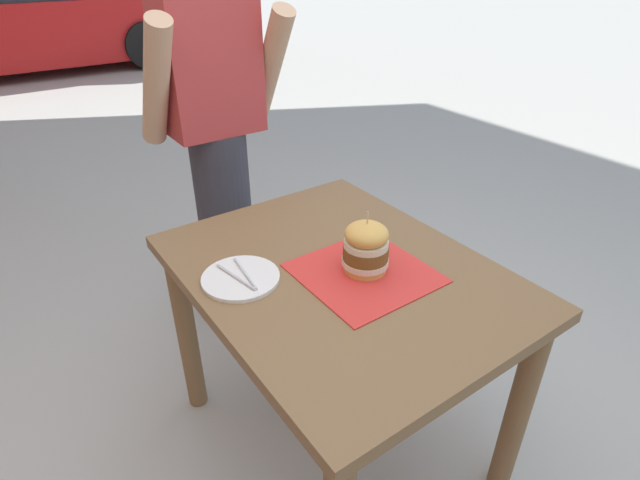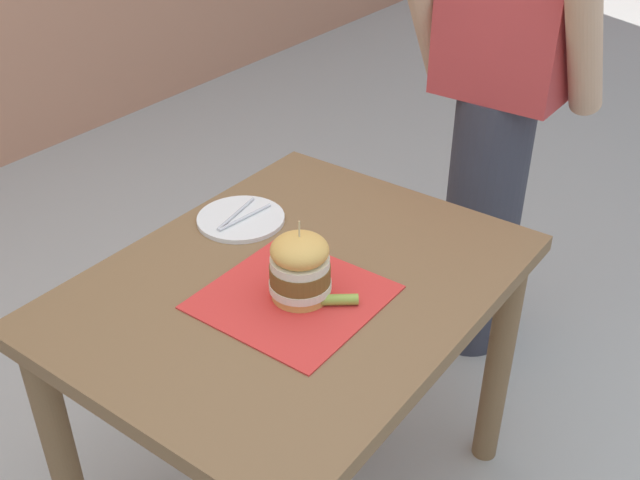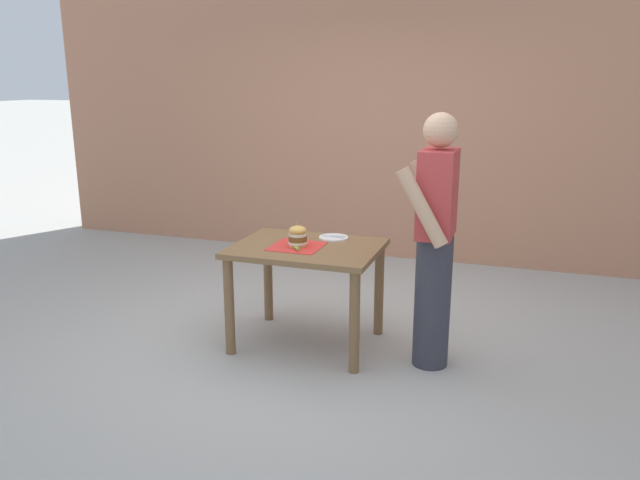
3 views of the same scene
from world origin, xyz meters
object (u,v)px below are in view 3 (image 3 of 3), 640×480
(patio_table, at_px, (307,263))
(diner_across_table, at_px, (435,238))
(side_plate_with_forks, at_px, (334,237))
(sandwich, at_px, (298,236))
(pickle_spear, at_px, (297,248))

(patio_table, distance_m, diner_across_table, 0.95)
(side_plate_with_forks, xyz_separation_m, diner_across_table, (0.31, 0.79, 0.14))
(sandwich, height_order, pickle_spear, sandwich)
(pickle_spear, relative_size, side_plate_with_forks, 0.36)
(patio_table, xyz_separation_m, pickle_spear, (0.14, -0.02, 0.15))
(side_plate_with_forks, height_order, diner_across_table, diner_across_table)
(diner_across_table, bearing_deg, patio_table, -93.27)
(sandwich, bearing_deg, diner_across_table, 90.20)
(diner_across_table, bearing_deg, side_plate_with_forks, -111.58)
(diner_across_table, bearing_deg, sandwich, -89.80)
(sandwich, relative_size, pickle_spear, 2.33)
(patio_table, xyz_separation_m, diner_across_table, (0.05, 0.91, 0.27))
(side_plate_with_forks, bearing_deg, sandwich, -27.51)
(patio_table, bearing_deg, pickle_spear, -8.79)
(patio_table, height_order, sandwich, sandwich)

